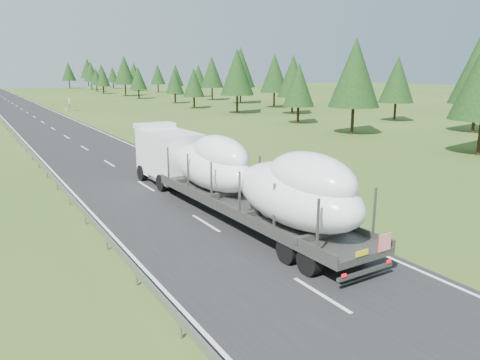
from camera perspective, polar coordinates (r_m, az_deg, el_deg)
ground at (r=17.01m, az=9.87°, el=-13.66°), size 400.00×400.00×0.00m
road_surface at (r=112.11m, az=-25.64°, el=8.17°), size 10.00×400.00×0.02m
marker_posts at (r=167.37m, az=-25.25°, el=9.70°), size 0.13×350.08×1.00m
highway_sign at (r=93.19m, az=-20.11°, el=8.98°), size 0.08×0.90×2.60m
tree_line_right at (r=104.99m, az=-2.75°, el=12.91°), size 26.48×241.27×12.63m
boat_truck at (r=24.49m, az=-1.17°, el=0.95°), size 3.50×21.22×4.42m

